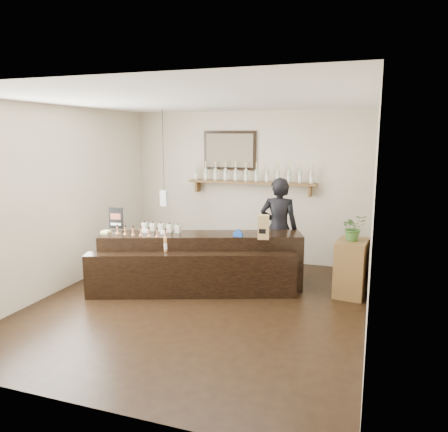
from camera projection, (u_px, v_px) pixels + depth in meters
ground at (198, 305)px, 6.15m from camera, size 5.00×5.00×0.00m
room_shell at (197, 185)px, 5.85m from camera, size 5.00×5.00×5.00m
back_wall_decor at (238, 168)px, 8.09m from camera, size 2.66×0.96×1.69m
counter at (198, 264)px, 6.70m from camera, size 3.09×1.85×1.01m
promo_sign at (116, 218)px, 7.07m from camera, size 0.25×0.05×0.34m
paper_bag at (263, 227)px, 6.35m from camera, size 0.18×0.15×0.35m
tape_dispenser at (238, 234)px, 6.52m from camera, size 0.14×0.06×0.11m
side_cabinet at (351, 268)px, 6.47m from camera, size 0.49×0.63×0.84m
potted_plant at (353, 228)px, 6.35m from camera, size 0.45×0.44×0.39m
shopkeeper at (279, 222)px, 7.17m from camera, size 0.74×0.52×1.91m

